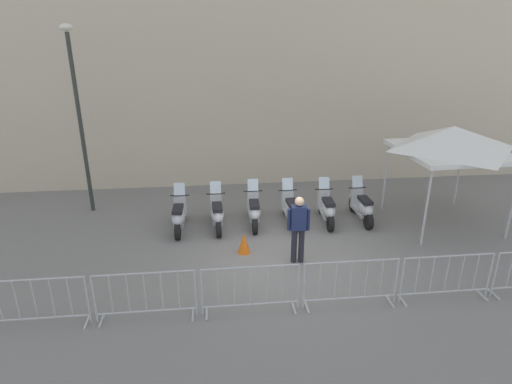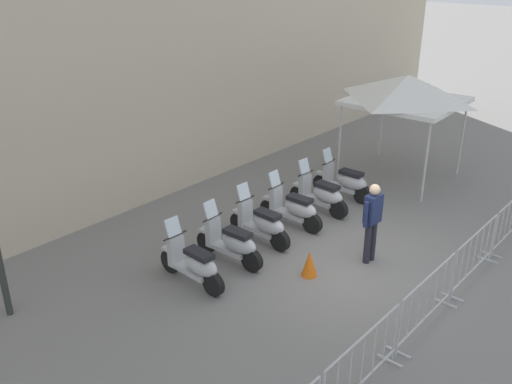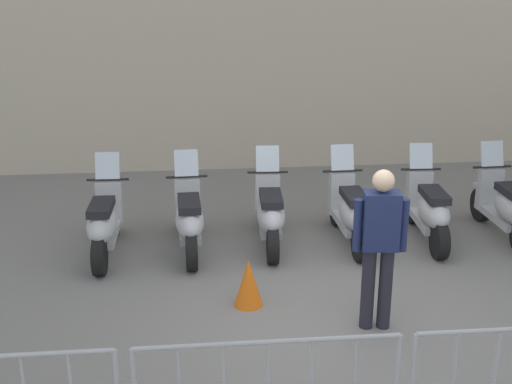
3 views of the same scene
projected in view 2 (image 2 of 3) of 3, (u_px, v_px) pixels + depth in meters
ground_plane at (353, 263)px, 11.64m from camera, size 120.00×120.00×0.00m
motorcycle_0 at (194, 264)px, 10.75m from camera, size 0.56×1.73×1.24m
motorcycle_1 at (232, 243)px, 11.51m from camera, size 0.56×1.72×1.24m
motorcycle_2 at (262, 224)px, 12.31m from camera, size 0.56×1.73×1.24m
motorcycle_3 at (293, 208)px, 13.03m from camera, size 0.56×1.72×1.24m
motorcycle_4 at (321, 195)px, 13.75m from camera, size 0.57×1.73×1.24m
motorcycle_5 at (345, 182)px, 14.51m from camera, size 0.56×1.72×1.24m
barrier_segment_1 at (362, 365)px, 8.04m from camera, size 1.99×0.52×1.07m
barrier_segment_2 at (427, 302)px, 9.47m from camera, size 1.99×0.52×1.07m
barrier_segment_3 at (475, 255)px, 10.90m from camera, size 1.99×0.52×1.07m
barrier_segment_4 at (511, 220)px, 12.34m from camera, size 1.99×0.52×1.07m
officer_near_row_end at (372, 219)px, 11.35m from camera, size 0.55×0.27×1.73m
canopy_tent at (407, 89)px, 15.06m from camera, size 2.77×2.77×2.91m
traffic_cone at (309, 263)px, 11.11m from camera, size 0.32×0.32×0.55m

